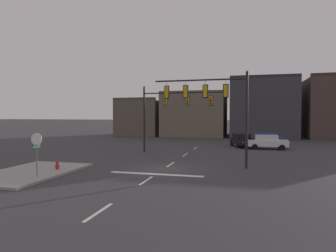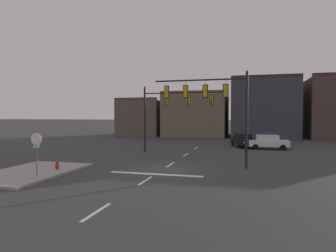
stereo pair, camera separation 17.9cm
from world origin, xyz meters
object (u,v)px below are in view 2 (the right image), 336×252
signal_mast_near_side (214,100)px  car_lot_middle (268,142)px  car_lot_nearside (243,140)px  fire_hydrant (57,167)px  signal_mast_far_side (170,107)px  stop_sign (36,144)px  car_lot_farside (267,139)px

signal_mast_near_side → car_lot_middle: signal_mast_near_side is taller
car_lot_nearside → car_lot_middle: bearing=-32.0°
signal_mast_near_side → fire_hydrant: 12.29m
signal_mast_far_side → stop_sign: 15.56m
fire_hydrant → car_lot_middle: bearing=49.8°
fire_hydrant → signal_mast_far_side: bearing=67.9°
car_lot_farside → signal_mast_far_side: bearing=-135.9°
car_lot_nearside → car_lot_farside: (3.01, 2.46, 0.00)m
fire_hydrant → signal_mast_near_side: bearing=24.0°
car_lot_middle → car_lot_farside: (0.13, 4.26, 0.00)m
stop_sign → fire_hydrant: bearing=96.4°
signal_mast_near_side → car_lot_farside: 18.69m
signal_mast_far_side → car_lot_farside: 14.86m
signal_mast_near_side → car_lot_farside: size_ratio=1.56×
car_lot_nearside → car_lot_farside: bearing=39.3°
signal_mast_near_side → signal_mast_far_side: bearing=125.5°
car_lot_nearside → car_lot_middle: 3.39m
stop_sign → signal_mast_near_side: bearing=34.9°
fire_hydrant → car_lot_farside: bearing=55.5°
signal_mast_far_side → car_lot_nearside: signal_mast_far_side is taller
stop_sign → car_lot_middle: bearing=53.8°
car_lot_farside → fire_hydrant: car_lot_farside is taller
car_lot_middle → fire_hydrant: size_ratio=5.96×
signal_mast_far_side → stop_sign: bearing=-107.8°
stop_sign → car_lot_nearside: (11.97, 22.11, -1.29)m
car_lot_middle → stop_sign: bearing=-126.2°
stop_sign → fire_hydrant: (-0.27, 2.41, -1.82)m
signal_mast_near_side → car_lot_farside: bearing=74.4°
signal_mast_near_side → car_lot_middle: (4.76, 13.29, -4.21)m
signal_mast_near_side → stop_sign: bearing=-145.1°
car_lot_nearside → fire_hydrant: (-12.24, -19.70, -0.53)m
stop_sign → car_lot_middle: stop_sign is taller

